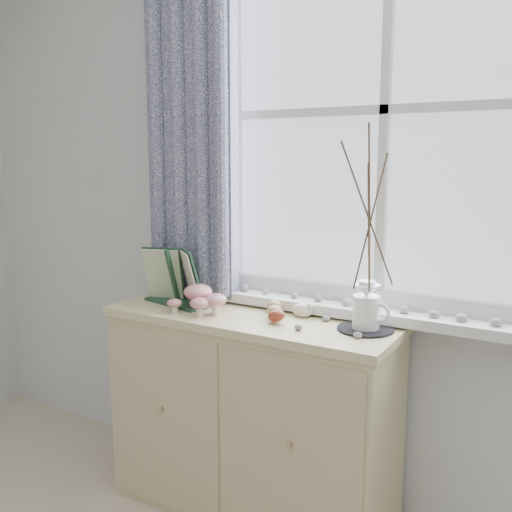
% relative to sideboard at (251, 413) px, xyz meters
% --- Properties ---
extents(sideboard, '(1.20, 0.45, 0.85)m').
position_rel_sideboard_xyz_m(sideboard, '(0.00, 0.00, 0.00)').
color(sideboard, beige).
rests_on(sideboard, ground).
extents(botanical_book, '(0.38, 0.20, 0.25)m').
position_rel_sideboard_xyz_m(botanical_book, '(-0.36, -0.05, 0.55)').
color(botanical_book, '#1D3D2A').
rests_on(botanical_book, sideboard).
extents(toadstool_cluster, '(0.24, 0.17, 0.11)m').
position_rel_sideboard_xyz_m(toadstool_cluster, '(-0.19, -0.08, 0.49)').
color(toadstool_cluster, white).
rests_on(toadstool_cluster, sideboard).
extents(wooden_eggs, '(0.14, 0.18, 0.07)m').
position_rel_sideboard_xyz_m(wooden_eggs, '(0.11, 0.01, 0.45)').
color(wooden_eggs, tan).
rests_on(wooden_eggs, sideboard).
extents(songbird_figurine, '(0.12, 0.06, 0.06)m').
position_rel_sideboard_xyz_m(songbird_figurine, '(0.19, 0.07, 0.45)').
color(songbird_figurine, white).
rests_on(songbird_figurine, sideboard).
extents(crocheted_doily, '(0.21, 0.21, 0.01)m').
position_rel_sideboard_xyz_m(crocheted_doily, '(0.47, 0.03, 0.43)').
color(crocheted_doily, black).
rests_on(crocheted_doily, sideboard).
extents(twig_pitcher, '(0.31, 0.31, 0.75)m').
position_rel_sideboard_xyz_m(twig_pitcher, '(0.47, 0.03, 0.85)').
color(twig_pitcher, white).
rests_on(twig_pitcher, crocheted_doily).
extents(sideboard_pebbles, '(0.33, 0.23, 0.02)m').
position_rel_sideboard_xyz_m(sideboard_pebbles, '(0.30, 0.00, 0.44)').
color(sideboard_pebbles, '#98989B').
rests_on(sideboard_pebbles, sideboard).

